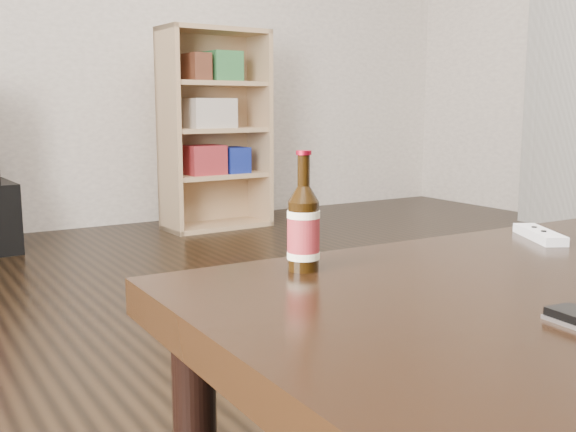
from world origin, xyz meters
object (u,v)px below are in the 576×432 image
coffee_table (558,313)px  bookshelf (212,126)px  beer_bottle (303,229)px  remote (540,234)px

coffee_table → bookshelf: bearing=74.9°
bookshelf → coffee_table: (-0.80, -2.97, -0.21)m
coffee_table → beer_bottle: beer_bottle is taller
coffee_table → remote: remote is taller
coffee_table → beer_bottle: bearing=142.0°
coffee_table → beer_bottle: 0.43m
bookshelf → beer_bottle: (-1.12, -2.71, -0.08)m
coffee_table → beer_bottle: size_ratio=6.09×
beer_bottle → remote: bearing=-3.4°
remote → bookshelf: bearing=107.1°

